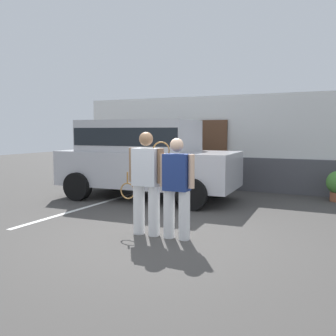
% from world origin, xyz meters
% --- Properties ---
extents(ground_plane, '(40.00, 40.00, 0.00)m').
position_xyz_m(ground_plane, '(0.00, 0.00, 0.00)').
color(ground_plane, '#423F3D').
extents(parking_stripe_0, '(0.12, 4.40, 0.01)m').
position_xyz_m(parking_stripe_0, '(-2.66, 1.50, 0.00)').
color(parking_stripe_0, silver).
rests_on(parking_stripe_0, ground_plane).
extents(house_frontage, '(10.88, 0.40, 2.83)m').
position_xyz_m(house_frontage, '(-0.01, 5.70, 1.33)').
color(house_frontage, white).
rests_on(house_frontage, ground_plane).
extents(parked_suv, '(4.70, 2.37, 2.05)m').
position_xyz_m(parked_suv, '(-2.03, 3.18, 1.15)').
color(parked_suv, '#B7B7BC').
rests_on(parked_suv, ground_plane).
extents(tennis_player_man, '(0.91, 0.28, 1.76)m').
position_xyz_m(tennis_player_man, '(-0.28, 0.13, 0.91)').
color(tennis_player_man, white).
rests_on(tennis_player_man, ground_plane).
extents(tennis_player_woman, '(0.76, 0.26, 1.66)m').
position_xyz_m(tennis_player_woman, '(0.29, 0.14, 0.87)').
color(tennis_player_woman, white).
rests_on(tennis_player_woman, ground_plane).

